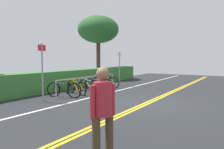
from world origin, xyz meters
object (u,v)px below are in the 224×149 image
(bicycle_3, at_px, (99,84))
(bicycle_4, at_px, (106,82))
(bike_rack, at_px, (89,80))
(pedestrian, at_px, (103,108))
(sign_post_far, at_px, (120,65))
(sign_post_near, at_px, (42,67))
(tree_mid, at_px, (98,30))
(bicycle_1, at_px, (76,88))
(bicycle_2, at_px, (89,86))
(bicycle_0, at_px, (64,90))

(bicycle_3, height_order, bicycle_4, bicycle_4)
(bike_rack, relative_size, bicycle_3, 2.78)
(pedestrian, distance_m, sign_post_far, 10.28)
(sign_post_near, bearing_deg, tree_mid, 22.64)
(bicycle_1, distance_m, tree_mid, 9.01)
(bicycle_1, relative_size, bicycle_2, 0.98)
(bike_rack, relative_size, bicycle_2, 2.75)
(sign_post_near, height_order, sign_post_far, sign_post_near)
(bicycle_0, relative_size, pedestrian, 1.07)
(sign_post_far, bearing_deg, bicycle_1, 178.13)
(bike_rack, distance_m, sign_post_far, 3.16)
(bike_rack, xyz_separation_m, bicycle_3, (0.83, -0.05, -0.29))
(pedestrian, relative_size, tree_mid, 0.30)
(bicycle_3, bearing_deg, pedestrian, -144.15)
(sign_post_near, bearing_deg, bicycle_3, -0.80)
(bicycle_0, xyz_separation_m, bicycle_2, (1.86, -0.01, -0.00))
(bicycle_4, bearing_deg, bike_rack, -176.72)
(tree_mid, bearing_deg, bike_rack, -148.30)
(bicycle_0, distance_m, tree_mid, 9.78)
(bicycle_3, relative_size, sign_post_far, 0.78)
(bicycle_0, bearing_deg, sign_post_near, -179.46)
(sign_post_far, bearing_deg, bike_rack, 178.84)
(bicycle_0, distance_m, sign_post_far, 5.00)
(bike_rack, relative_size, bicycle_4, 2.87)
(bicycle_2, distance_m, bicycle_4, 1.71)
(bicycle_2, distance_m, sign_post_far, 3.20)
(bicycle_2, xyz_separation_m, bicycle_3, (0.80, -0.05, -0.01))
(pedestrian, bearing_deg, sign_post_far, 28.41)
(sign_post_far, bearing_deg, pedestrian, -151.59)
(bike_rack, height_order, sign_post_near, sign_post_near)
(tree_mid, bearing_deg, bicycle_2, -148.17)
(bike_rack, distance_m, bicycle_3, 0.89)
(bicycle_3, height_order, sign_post_near, sign_post_near)
(sign_post_far, bearing_deg, sign_post_near, 179.33)
(sign_post_near, distance_m, sign_post_far, 6.10)
(pedestrian, bearing_deg, bicycle_4, 33.25)
(bicycle_4, relative_size, pedestrian, 1.00)
(bicycle_3, relative_size, sign_post_near, 0.71)
(bicycle_3, xyz_separation_m, bicycle_4, (0.92, 0.15, 0.02))
(pedestrian, height_order, sign_post_near, sign_post_near)
(sign_post_far, relative_size, tree_mid, 0.40)
(bicycle_0, distance_m, pedestrian, 6.49)
(bicycle_3, bearing_deg, bicycle_4, 9.06)
(bicycle_1, distance_m, bicycle_4, 2.65)
(bicycle_2, height_order, bicycle_4, bicycle_4)
(bike_rack, xyz_separation_m, bicycle_4, (1.75, 0.10, -0.28))
(bicycle_2, relative_size, bicycle_3, 1.01)
(bicycle_1, relative_size, sign_post_far, 0.77)
(bicycle_4, bearing_deg, bicycle_1, -179.29)
(bicycle_4, bearing_deg, bicycle_3, -170.94)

